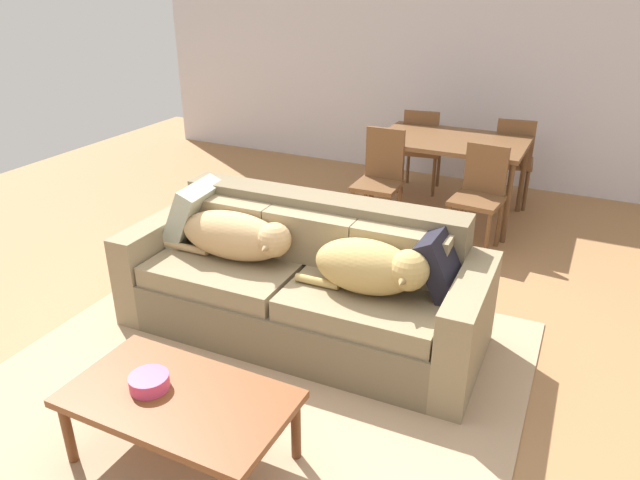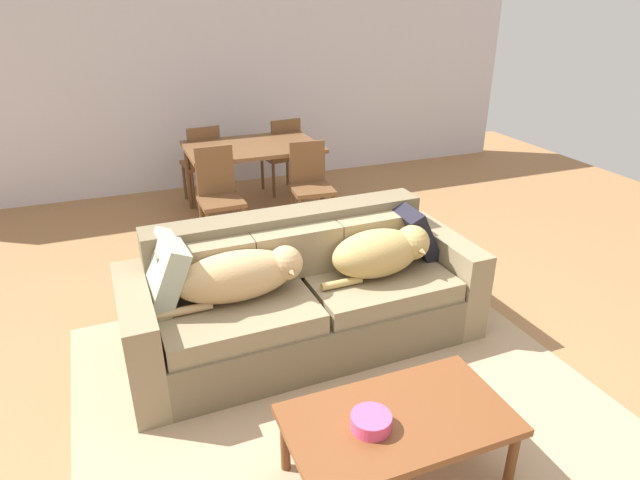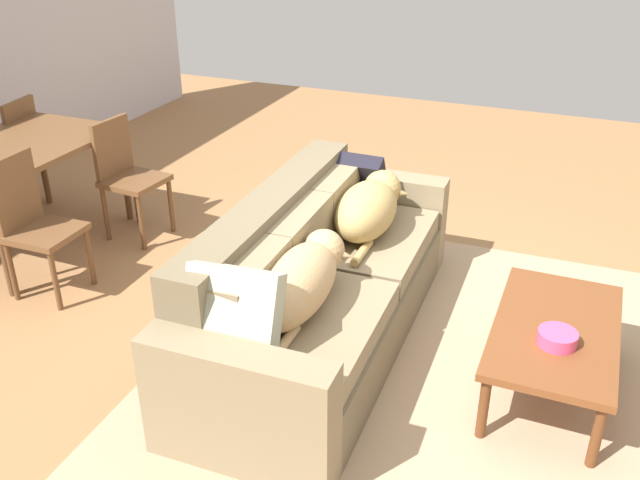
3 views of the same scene
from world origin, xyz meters
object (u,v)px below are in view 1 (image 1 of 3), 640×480
at_px(coffee_table, 179,403).
at_px(dining_table, 451,146).
at_px(dining_chair_near_left, 380,176).
at_px(dining_chair_near_right, 480,192).
at_px(dog_on_left_cushion, 238,236).
at_px(couch, 304,285).
at_px(throw_pillow_by_right_arm, 444,264).
at_px(throw_pillow_by_left_arm, 193,213).
at_px(bowl_on_coffee_table, 149,382).
at_px(dining_chair_far_left, 421,147).
at_px(dining_chair_far_right, 513,158).
at_px(dog_on_right_cushion, 372,267).

xyz_separation_m(coffee_table, dining_table, (0.30, 3.74, 0.34)).
distance_m(dining_chair_near_left, dining_chair_near_right, 0.91).
distance_m(dog_on_left_cushion, dining_table, 2.64).
bearing_deg(couch, dining_chair_near_left, 94.12).
bearing_deg(couch, throw_pillow_by_right_arm, 3.76).
height_order(couch, throw_pillow_by_right_arm, couch).
distance_m(throw_pillow_by_left_arm, bowl_on_coffee_table, 1.58).
height_order(dog_on_left_cushion, dining_chair_far_left, dining_chair_far_left).
distance_m(bowl_on_coffee_table, dining_chair_far_right, 4.40).
bearing_deg(coffee_table, dining_chair_far_right, 79.39).
height_order(couch, dining_chair_near_left, dining_chair_near_left).
height_order(dog_on_right_cushion, throw_pillow_by_right_arm, throw_pillow_by_right_arm).
bearing_deg(dog_on_right_cushion, dining_chair_near_right, 82.45).
relative_size(dog_on_left_cushion, coffee_table, 0.87).
bearing_deg(dining_chair_near_left, throw_pillow_by_left_arm, -112.63).
bearing_deg(dining_chair_far_right, dining_table, 39.98).
height_order(dog_on_left_cushion, throw_pillow_by_left_arm, throw_pillow_by_left_arm).
distance_m(dog_on_left_cushion, dog_on_right_cushion, 0.95).
relative_size(dog_on_right_cushion, dining_chair_far_left, 0.89).
xyz_separation_m(bowl_on_coffee_table, dining_chair_near_right, (0.88, 3.15, 0.06)).
bearing_deg(dining_chair_far_left, dog_on_right_cushion, 94.57).
xyz_separation_m(dining_chair_near_left, dining_chair_far_left, (0.05, 1.10, 0.00)).
xyz_separation_m(dog_on_right_cushion, bowl_on_coffee_table, (-0.67, -1.19, -0.21)).
bearing_deg(dining_chair_far_left, dog_on_left_cushion, 77.01).
relative_size(dog_on_right_cushion, throw_pillow_by_right_arm, 2.09).
xyz_separation_m(coffee_table, dining_chair_far_left, (-0.14, 4.27, 0.15)).
relative_size(bowl_on_coffee_table, dining_chair_far_right, 0.21).
bearing_deg(dog_on_left_cushion, dog_on_right_cushion, -3.42).
height_order(throw_pillow_by_left_arm, dining_chair_far_left, dining_chair_far_left).
bearing_deg(dog_on_left_cushion, dining_chair_near_right, 57.41).
bearing_deg(dining_chair_near_left, dog_on_left_cushion, -98.66).
bearing_deg(dining_table, dog_on_left_cushion, -106.43).
distance_m(dog_on_right_cushion, dining_chair_far_left, 3.16).
height_order(dining_table, dining_chair_near_right, dining_chair_near_right).
bearing_deg(dining_chair_near_left, bowl_on_coffee_table, -90.67).
bearing_deg(dog_on_right_cushion, coffee_table, -114.70).
distance_m(throw_pillow_by_left_arm, dining_chair_far_right, 3.39).
height_order(dog_on_right_cushion, throw_pillow_by_left_arm, throw_pillow_by_left_arm).
bearing_deg(dog_on_left_cushion, dining_chair_far_left, 83.00).
xyz_separation_m(couch, dining_chair_far_left, (-0.13, 2.95, 0.17)).
height_order(dog_on_left_cushion, bowl_on_coffee_table, dog_on_left_cushion).
height_order(dining_table, dining_chair_far_left, dining_chair_far_left).
relative_size(dog_on_right_cushion, coffee_table, 0.74).
height_order(couch, dog_on_right_cushion, couch).
distance_m(bowl_on_coffee_table, dining_chair_near_right, 3.27).
relative_size(dining_table, dining_chair_far_right, 1.50).
xyz_separation_m(dog_on_right_cushion, coffee_table, (-0.51, -1.18, -0.29)).
xyz_separation_m(dining_chair_near_right, dining_chair_far_right, (0.08, 1.14, 0.00)).
xyz_separation_m(couch, coffee_table, (0.01, -1.32, 0.02)).
bearing_deg(dog_on_right_cushion, dining_chair_far_right, 83.28).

